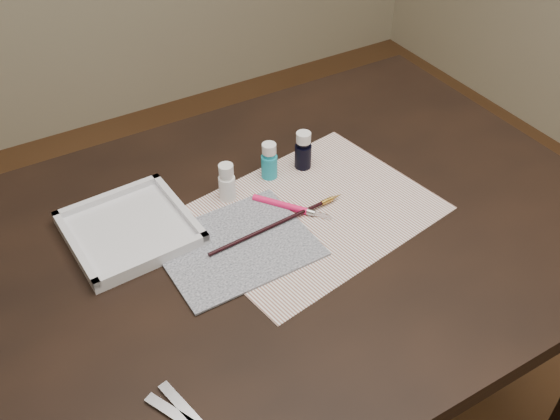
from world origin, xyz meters
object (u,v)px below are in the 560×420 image
canvas (236,246)px  paint_bottle_white (227,182)px  paint_bottle_cyan (269,161)px  paper (311,212)px  palette_tray (130,229)px  paint_bottle_navy (303,150)px

canvas → paint_bottle_white: bearing=69.3°
paint_bottle_cyan → paper: bearing=-84.8°
paper → palette_tray: (-0.33, 0.12, 0.01)m
paper → paint_bottle_navy: bearing=64.1°
paper → palette_tray: palette_tray is taller
paper → paint_bottle_cyan: paint_bottle_cyan is taller
canvas → paint_bottle_navy: size_ratio=3.15×
paper → palette_tray: size_ratio=2.08×
paint_bottle_white → palette_tray: (-0.21, -0.00, -0.03)m
paint_bottle_cyan → paint_bottle_navy: paint_bottle_navy is taller
canvas → paint_bottle_cyan: bearing=44.2°
paper → canvas: 0.17m
paper → paint_bottle_cyan: size_ratio=5.61×
paper → paint_bottle_cyan: (-0.01, 0.14, 0.04)m
paint_bottle_white → palette_tray: 0.21m
paint_bottle_cyan → palette_tray: 0.31m
paint_bottle_white → paint_bottle_cyan: same height
paper → palette_tray: 0.35m
paint_bottle_white → paint_bottle_navy: bearing=3.7°
paint_bottle_cyan → paint_bottle_navy: (0.08, -0.01, 0.00)m
canvas → paint_bottle_navy: bearing=31.9°
paint_bottle_white → paint_bottle_cyan: size_ratio=1.00×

